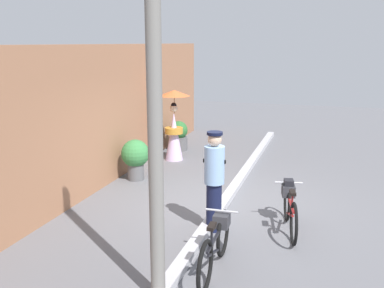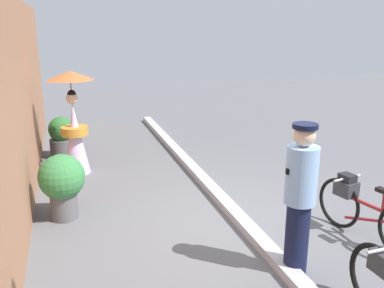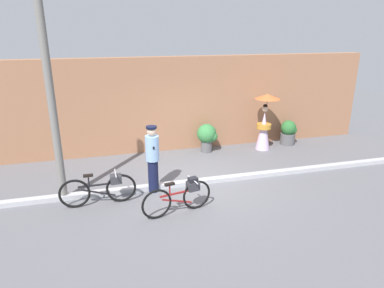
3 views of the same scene
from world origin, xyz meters
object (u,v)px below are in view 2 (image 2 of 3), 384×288
(bicycle_near_officer, at_px, (363,208))
(potted_plant_by_door, at_px, (62,137))
(person_officer, at_px, (300,196))
(person_with_parasol, at_px, (74,122))
(potted_plant_small, at_px, (63,181))

(bicycle_near_officer, bearing_deg, potted_plant_by_door, 37.47)
(bicycle_near_officer, height_order, person_officer, person_officer)
(person_officer, relative_size, person_with_parasol, 0.90)
(person_with_parasol, bearing_deg, person_officer, -151.85)
(potted_plant_small, bearing_deg, bicycle_near_officer, -115.71)
(person_officer, distance_m, potted_plant_small, 3.32)
(person_with_parasol, height_order, potted_plant_small, person_with_parasol)
(potted_plant_small, bearing_deg, person_officer, -131.90)
(bicycle_near_officer, xyz_separation_m, potted_plant_by_door, (4.81, 3.69, 0.02))
(bicycle_near_officer, bearing_deg, person_with_parasol, 42.83)
(person_officer, bearing_deg, bicycle_near_officer, -70.61)
(potted_plant_small, bearing_deg, potted_plant_by_door, 0.09)
(potted_plant_small, bearing_deg, person_with_parasol, -6.97)
(person_officer, bearing_deg, person_with_parasol, 28.15)
(person_officer, height_order, person_with_parasol, person_with_parasol)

